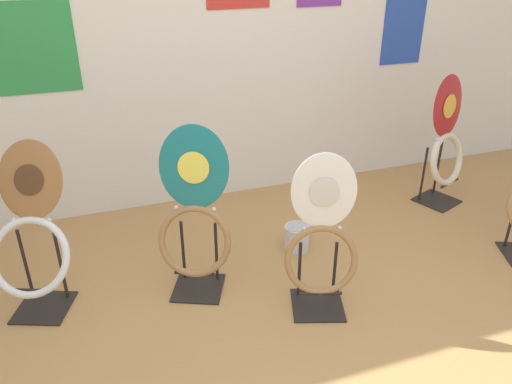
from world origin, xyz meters
TOP-DOWN VIEW (x-y plane):
  - ground_plane at (0.00, 0.00)m, footprint 14.00×14.00m
  - wall_back at (0.00, 2.02)m, footprint 8.00×0.07m
  - toilet_seat_display_white_plain at (0.23, 0.50)m, footprint 0.41×0.35m
  - toilet_seat_display_crimson_swirl at (1.63, 1.32)m, footprint 0.42×0.36m
  - toilet_seat_display_woodgrain at (-1.19, 1.01)m, footprint 0.50×0.50m
  - toilet_seat_display_teal_sax at (-0.35, 0.88)m, footprint 0.45×0.37m
  - paint_can at (0.35, 1.06)m, footprint 0.17×0.17m

SIDE VIEW (x-z plane):
  - ground_plane at x=0.00m, z-range 0.00..0.00m
  - paint_can at x=0.35m, z-range 0.00..0.18m
  - toilet_seat_display_white_plain at x=0.23m, z-range -0.03..0.86m
  - toilet_seat_display_teal_sax at x=-0.35m, z-range -0.05..0.92m
  - toilet_seat_display_woodgrain at x=-1.19m, z-range -0.01..0.90m
  - toilet_seat_display_crimson_swirl at x=1.63m, z-range -0.02..0.96m
  - wall_back at x=0.00m, z-range 0.00..2.60m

